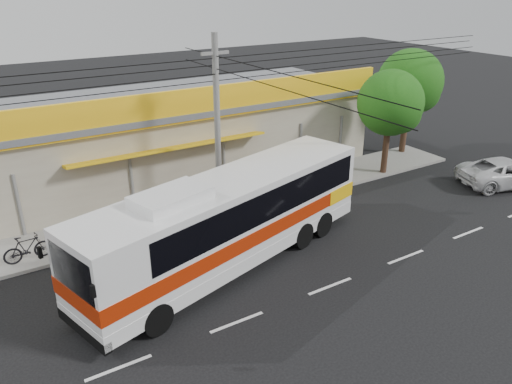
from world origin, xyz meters
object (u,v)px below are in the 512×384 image
utility_pole (216,69)px  white_car (508,172)px  coach_bus (234,214)px  tree_near (392,105)px  tree_far (412,84)px  motorbike_dark (27,248)px

utility_pole → white_car: bearing=-17.4°
white_car → coach_bus: bearing=106.6°
tree_near → tree_far: (3.79, 2.10, 0.41)m
coach_bus → tree_far: bearing=4.7°
motorbike_dark → utility_pole: utility_pole is taller
utility_pole → tree_near: size_ratio=5.62×
motorbike_dark → tree_far: 23.47m
coach_bus → utility_pole: bearing=54.1°
white_car → tree_far: (-0.69, 6.77, 3.76)m
tree_near → tree_far: size_ratio=0.91×
tree_near → tree_far: 4.35m
coach_bus → motorbike_dark: bearing=133.0°
utility_pole → tree_near: bearing=-0.5°
motorbike_dark → tree_far: size_ratio=0.28×
white_car → tree_near: (-4.48, 4.68, 3.34)m
coach_bus → tree_far: (16.08, 5.99, 2.35)m
coach_bus → tree_far: 17.32m
white_car → motorbike_dark: bearing=97.3°
motorbike_dark → utility_pole: 10.57m
coach_bus → white_car: size_ratio=2.48×
coach_bus → white_car: 16.85m
motorbike_dark → tree_far: (23.10, 1.73, 3.80)m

